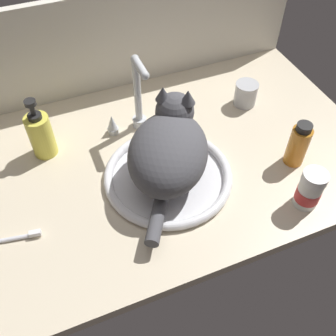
{
  "coord_description": "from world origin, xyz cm",
  "views": [
    {
      "loc": [
        -25.37,
        -65.17,
        79.3
      ],
      "look_at": [
        -1.61,
        -6.84,
        7.0
      ],
      "focal_mm": 41.67,
      "sensor_mm": 36.0,
      "label": 1
    }
  ],
  "objects_px": {
    "metal_jar": "(246,94)",
    "toothbrush": "(4,240)",
    "cat": "(169,147)",
    "amber_bottle": "(298,145)",
    "soap_pump_bottle": "(41,134)",
    "sink_basin": "(168,176)",
    "pill_bottle": "(310,190)",
    "faucet": "(139,103)"
  },
  "relations": [
    {
      "from": "cat",
      "to": "toothbrush",
      "type": "xyz_separation_m",
      "value": [
        -0.42,
        -0.05,
        -0.09
      ]
    },
    {
      "from": "metal_jar",
      "to": "soap_pump_bottle",
      "type": "distance_m",
      "value": 0.6
    },
    {
      "from": "amber_bottle",
      "to": "metal_jar",
      "type": "distance_m",
      "value": 0.26
    },
    {
      "from": "sink_basin",
      "to": "metal_jar",
      "type": "distance_m",
      "value": 0.38
    },
    {
      "from": "pill_bottle",
      "to": "amber_bottle",
      "type": "distance_m",
      "value": 0.14
    },
    {
      "from": "soap_pump_bottle",
      "to": "metal_jar",
      "type": "bearing_deg",
      "value": -2.16
    },
    {
      "from": "cat",
      "to": "amber_bottle",
      "type": "bearing_deg",
      "value": -14.41
    },
    {
      "from": "sink_basin",
      "to": "faucet",
      "type": "bearing_deg",
      "value": 90.0
    },
    {
      "from": "amber_bottle",
      "to": "toothbrush",
      "type": "relative_size",
      "value": 0.74
    },
    {
      "from": "sink_basin",
      "to": "amber_bottle",
      "type": "relative_size",
      "value": 2.53
    },
    {
      "from": "pill_bottle",
      "to": "soap_pump_bottle",
      "type": "height_order",
      "value": "soap_pump_bottle"
    },
    {
      "from": "sink_basin",
      "to": "cat",
      "type": "relative_size",
      "value": 0.93
    },
    {
      "from": "metal_jar",
      "to": "toothbrush",
      "type": "relative_size",
      "value": 0.41
    },
    {
      "from": "sink_basin",
      "to": "soap_pump_bottle",
      "type": "distance_m",
      "value": 0.34
    },
    {
      "from": "toothbrush",
      "to": "faucet",
      "type": "bearing_deg",
      "value": 30.52
    },
    {
      "from": "cat",
      "to": "soap_pump_bottle",
      "type": "xyz_separation_m",
      "value": [
        -0.28,
        0.2,
        -0.03
      ]
    },
    {
      "from": "sink_basin",
      "to": "faucet",
      "type": "relative_size",
      "value": 1.41
    },
    {
      "from": "cat",
      "to": "toothbrush",
      "type": "height_order",
      "value": "cat"
    },
    {
      "from": "pill_bottle",
      "to": "amber_bottle",
      "type": "bearing_deg",
      "value": 67.52
    },
    {
      "from": "faucet",
      "to": "amber_bottle",
      "type": "bearing_deg",
      "value": -40.13
    },
    {
      "from": "sink_basin",
      "to": "pill_bottle",
      "type": "relative_size",
      "value": 3.05
    },
    {
      "from": "cat",
      "to": "pill_bottle",
      "type": "relative_size",
      "value": 3.29
    },
    {
      "from": "sink_basin",
      "to": "toothbrush",
      "type": "height_order",
      "value": "sink_basin"
    },
    {
      "from": "faucet",
      "to": "soap_pump_bottle",
      "type": "xyz_separation_m",
      "value": [
        -0.27,
        0.0,
        -0.02
      ]
    },
    {
      "from": "cat",
      "to": "amber_bottle",
      "type": "distance_m",
      "value": 0.33
    },
    {
      "from": "faucet",
      "to": "metal_jar",
      "type": "distance_m",
      "value": 0.33
    },
    {
      "from": "sink_basin",
      "to": "cat",
      "type": "bearing_deg",
      "value": 58.53
    },
    {
      "from": "pill_bottle",
      "to": "cat",
      "type": "bearing_deg",
      "value": 142.05
    },
    {
      "from": "sink_basin",
      "to": "amber_bottle",
      "type": "xyz_separation_m",
      "value": [
        0.33,
        -0.07,
        0.05
      ]
    },
    {
      "from": "faucet",
      "to": "metal_jar",
      "type": "xyz_separation_m",
      "value": [
        0.33,
        -0.02,
        -0.05
      ]
    },
    {
      "from": "faucet",
      "to": "amber_bottle",
      "type": "height_order",
      "value": "faucet"
    },
    {
      "from": "soap_pump_bottle",
      "to": "toothbrush",
      "type": "height_order",
      "value": "soap_pump_bottle"
    },
    {
      "from": "faucet",
      "to": "pill_bottle",
      "type": "height_order",
      "value": "faucet"
    },
    {
      "from": "sink_basin",
      "to": "metal_jar",
      "type": "bearing_deg",
      "value": 29.87
    },
    {
      "from": "amber_bottle",
      "to": "metal_jar",
      "type": "xyz_separation_m",
      "value": [
        -0.0,
        0.26,
        -0.02
      ]
    },
    {
      "from": "cat",
      "to": "sink_basin",
      "type": "bearing_deg",
      "value": -121.47
    },
    {
      "from": "soap_pump_bottle",
      "to": "toothbrush",
      "type": "xyz_separation_m",
      "value": [
        -0.14,
        -0.24,
        -0.06
      ]
    },
    {
      "from": "sink_basin",
      "to": "pill_bottle",
      "type": "distance_m",
      "value": 0.34
    },
    {
      "from": "sink_basin",
      "to": "pill_bottle",
      "type": "height_order",
      "value": "pill_bottle"
    },
    {
      "from": "faucet",
      "to": "pill_bottle",
      "type": "relative_size",
      "value": 2.16
    },
    {
      "from": "cat",
      "to": "toothbrush",
      "type": "relative_size",
      "value": 2.02
    },
    {
      "from": "sink_basin",
      "to": "metal_jar",
      "type": "xyz_separation_m",
      "value": [
        0.33,
        0.19,
        0.03
      ]
    }
  ]
}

